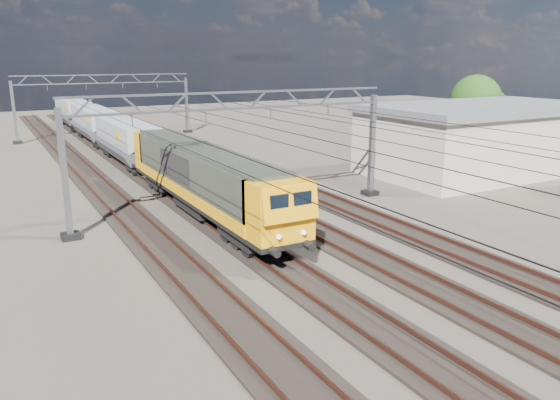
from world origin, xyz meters
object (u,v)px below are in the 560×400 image
catenary_gantry_mid (240,148)px  catenary_gantry_far (106,103)px  hopper_wagon_third (73,111)px  tree_far (479,102)px  locomotive (203,176)px  hopper_wagon_mid (95,122)px  hopper_wagon_lead (127,139)px  industrial_shed (481,138)px

catenary_gantry_mid → catenary_gantry_far: size_ratio=1.00×
hopper_wagon_third → tree_far: 49.29m
locomotive → hopper_wagon_third: bearing=90.0°
catenary_gantry_far → hopper_wagon_mid: bearing=-121.4°
catenary_gantry_mid → catenary_gantry_far: same height
catenary_gantry_mid → hopper_wagon_third: bearing=92.4°
hopper_wagon_third → catenary_gantry_far: bearing=-79.6°
catenary_gantry_far → locomotive: bearing=-93.3°
catenary_gantry_far → tree_far: 40.08m
tree_far → hopper_wagon_third: bearing=131.0°
catenary_gantry_far → hopper_wagon_lead: (-2.00, -17.48, -1.67)m
hopper_wagon_lead → industrial_shed: (24.00, -16.52, 0.49)m
catenary_gantry_far → industrial_shed: catenary_gantry_far is taller
catenary_gantry_far → locomotive: 35.26m
hopper_wagon_lead → tree_far: (32.32, -8.74, 2.44)m
locomotive → hopper_wagon_mid: (-0.00, 31.90, -0.09)m
catenary_gantry_mid → tree_far: tree_far is taller
locomotive → hopper_wagon_lead: 17.70m
hopper_wagon_mid → tree_far: size_ratio=1.77×
hopper_wagon_mid → tree_far: 39.70m
hopper_wagon_third → industrial_shed: 50.94m
hopper_wagon_lead → hopper_wagon_third: (0.00, 28.40, 0.00)m
hopper_wagon_lead → industrial_shed: size_ratio=0.70×
catenary_gantry_mid → hopper_wagon_third: (-2.00, 46.92, -1.67)m
catenary_gantry_far → hopper_wagon_third: catenary_gantry_far is taller
catenary_gantry_far → locomotive: size_ratio=0.94×
locomotive → hopper_wagon_third: size_ratio=1.62×
hopper_wagon_mid → tree_far: (32.32, -22.94, 2.44)m
tree_far → hopper_wagon_lead: bearing=164.9°
locomotive → industrial_shed: size_ratio=1.13×
catenary_gantry_mid → hopper_wagon_lead: (-2.00, 18.52, -1.67)m
catenary_gantry_mid → hopper_wagon_mid: 32.83m
tree_far → catenary_gantry_far: bearing=139.2°
locomotive → industrial_shed: 24.03m
hopper_wagon_third → industrial_shed: industrial_shed is taller
industrial_shed → tree_far: size_ratio=2.53×
catenary_gantry_mid → tree_far: size_ratio=2.71×
catenary_gantry_far → industrial_shed: 40.51m
hopper_wagon_lead → hopper_wagon_third: size_ratio=1.00×
catenary_gantry_mid → hopper_wagon_mid: size_ratio=1.53×
locomotive → tree_far: bearing=15.5°
catenary_gantry_mid → catenary_gantry_far: (0.00, 36.00, 0.00)m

